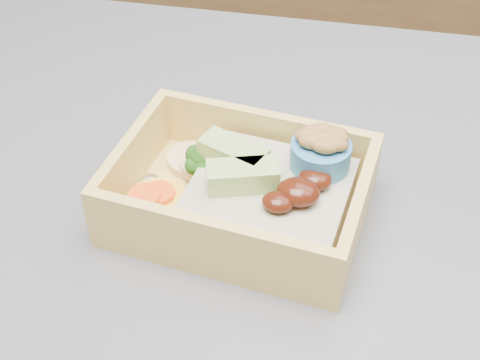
# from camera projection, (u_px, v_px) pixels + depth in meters

# --- Properties ---
(bento_box) EXTENTS (0.18, 0.14, 0.06)m
(bento_box) POSITION_uv_depth(u_px,v_px,m) (249.00, 192.00, 0.44)
(bento_box) COLOR #E1BD5D
(bento_box) RESTS_ON island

